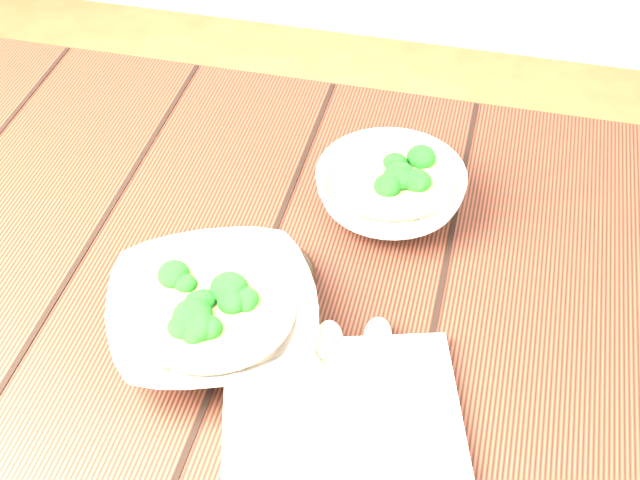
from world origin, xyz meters
TOP-DOWN VIEW (x-y plane):
  - table at (0.00, 0.00)m, footprint 1.20×0.80m
  - soup_bowl_front at (-0.04, -0.07)m, footprint 0.28×0.28m
  - soup_bowl_back at (0.10, 0.16)m, footprint 0.21×0.21m
  - trivet at (-0.00, 0.01)m, footprint 0.11×0.11m
  - napkin at (0.11, -0.14)m, footprint 0.27×0.24m
  - spoon_left at (0.09, -0.10)m, footprint 0.05×0.18m
  - spoon_right at (0.13, -0.08)m, footprint 0.04×0.18m

SIDE VIEW (x-z plane):
  - table at x=0.00m, z-range 0.26..1.01m
  - napkin at x=0.11m, z-range 0.75..0.76m
  - trivet at x=0.00m, z-range 0.75..0.77m
  - spoon_left at x=0.09m, z-range 0.76..0.77m
  - spoon_right at x=0.13m, z-range 0.76..0.77m
  - soup_bowl_front at x=-0.04m, z-range 0.75..0.81m
  - soup_bowl_back at x=0.10m, z-range 0.75..0.81m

